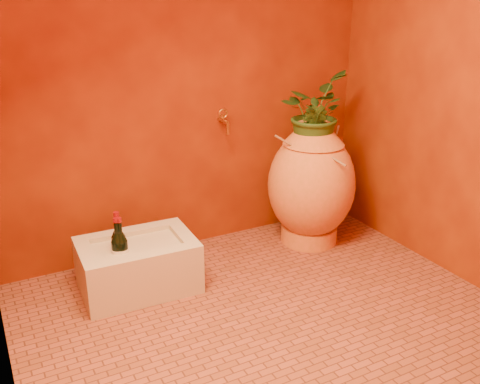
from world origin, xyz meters
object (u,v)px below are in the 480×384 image
wine_bottle_a (119,248)px  wine_bottle_b (122,251)px  stone_basin (138,266)px  wine_bottle_c (118,251)px  wall_tap (224,120)px  amphora (311,184)px

wine_bottle_a → wine_bottle_b: wine_bottle_a is taller
stone_basin → wine_bottle_b: 0.17m
wine_bottle_a → stone_basin: bearing=0.6°
wine_bottle_b → wine_bottle_a: bearing=99.1°
wine_bottle_c → wall_tap: (0.83, 0.36, 0.57)m
stone_basin → amphora: bearing=2.8°
stone_basin → wine_bottle_c: size_ratio=2.13×
wine_bottle_a → wine_bottle_b: size_ratio=1.08×
wine_bottle_c → wall_tap: wall_tap is taller
amphora → stone_basin: bearing=-177.2°
wine_bottle_a → wine_bottle_c: (-0.01, -0.02, -0.01)m
wine_bottle_c → amphora: bearing=3.7°
stone_basin → wine_bottle_a: bearing=-179.4°
stone_basin → wine_bottle_c: wine_bottle_c is taller
wall_tap → amphora: bearing=-28.1°
stone_basin → wine_bottle_b: (-0.09, -0.03, 0.13)m
stone_basin → wine_bottle_b: wine_bottle_b is taller
amphora → wine_bottle_c: bearing=-176.3°
wine_bottle_c → wall_tap: 1.07m
amphora → wall_tap: bearing=151.9°
wine_bottle_b → wall_tap: wall_tap is taller
amphora → wine_bottle_c: size_ratio=2.68×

